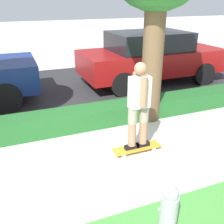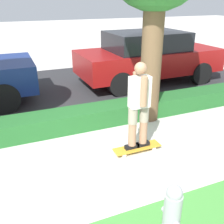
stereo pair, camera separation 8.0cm
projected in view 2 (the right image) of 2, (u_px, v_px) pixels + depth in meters
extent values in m
plane|color=beige|center=(113.00, 166.00, 4.34)|extent=(60.00, 60.00, 0.00)
cube|color=#2D2D30|center=(59.00, 90.00, 7.88)|extent=(12.82, 5.00, 0.01)
cube|color=#236028|center=(84.00, 118.00, 5.61)|extent=(12.82, 0.60, 0.40)
cube|color=gold|center=(137.00, 147.00, 4.72)|extent=(0.88, 0.24, 0.02)
cylinder|color=silver|center=(154.00, 149.00, 4.77)|extent=(0.07, 0.04, 0.07)
cylinder|color=silver|center=(149.00, 144.00, 4.92)|extent=(0.07, 0.04, 0.07)
cylinder|color=silver|center=(124.00, 156.00, 4.56)|extent=(0.07, 0.04, 0.07)
cylinder|color=silver|center=(120.00, 151.00, 4.71)|extent=(0.07, 0.04, 0.07)
cube|color=black|center=(132.00, 146.00, 4.66)|extent=(0.26, 0.09, 0.07)
cylinder|color=#A37556|center=(132.00, 127.00, 4.51)|extent=(0.14, 0.14, 0.71)
cylinder|color=gray|center=(133.00, 116.00, 4.42)|extent=(0.16, 0.16, 0.29)
cube|color=black|center=(143.00, 144.00, 4.74)|extent=(0.26, 0.09, 0.07)
cylinder|color=#A37556|center=(144.00, 125.00, 4.58)|extent=(0.14, 0.14, 0.71)
cylinder|color=gray|center=(144.00, 114.00, 4.50)|extent=(0.16, 0.16, 0.29)
cube|color=silver|center=(140.00, 92.00, 4.29)|extent=(0.34, 0.19, 0.53)
cylinder|color=#A37556|center=(144.00, 92.00, 4.15)|extent=(0.11, 0.11, 0.50)
cylinder|color=#A37556|center=(136.00, 86.00, 4.39)|extent=(0.11, 0.11, 0.50)
sphere|color=#A37556|center=(141.00, 68.00, 4.14)|extent=(0.20, 0.20, 0.20)
cylinder|color=brown|center=(151.00, 59.00, 5.51)|extent=(0.44, 0.44, 2.75)
cylinder|color=black|center=(4.00, 98.00, 6.19)|extent=(0.74, 0.23, 0.74)
cylinder|color=black|center=(2.00, 78.00, 7.70)|extent=(0.74, 0.23, 0.74)
cube|color=maroon|center=(149.00, 61.00, 8.40)|extent=(4.57, 2.00, 0.70)
cube|color=black|center=(146.00, 41.00, 8.10)|extent=(2.39, 1.73, 0.55)
cylinder|color=black|center=(201.00, 73.00, 8.30)|extent=(0.70, 0.23, 0.70)
cylinder|color=black|center=(169.00, 62.00, 9.78)|extent=(0.70, 0.23, 0.70)
cylinder|color=black|center=(120.00, 84.00, 7.30)|extent=(0.70, 0.23, 0.70)
cylinder|color=black|center=(99.00, 69.00, 8.79)|extent=(0.70, 0.23, 0.70)
cylinder|color=#ADADB2|center=(171.00, 223.00, 2.77)|extent=(0.19, 0.19, 0.74)
sphere|color=#ADADB2|center=(174.00, 193.00, 2.61)|extent=(0.17, 0.17, 0.17)
cylinder|color=#ADADB2|center=(177.00, 224.00, 2.66)|extent=(0.07, 0.11, 0.07)
cylinder|color=#ADADB2|center=(166.00, 212.00, 2.82)|extent=(0.07, 0.11, 0.07)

